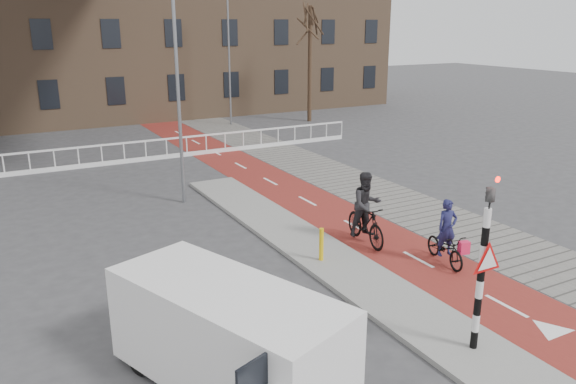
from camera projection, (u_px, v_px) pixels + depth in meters
name	position (u px, v px, depth m)	size (l,w,h in m)	color
ground	(426.00, 303.00, 13.02)	(120.00, 120.00, 0.00)	#38383A
bike_lane	(282.00, 187.00, 22.11)	(2.50, 60.00, 0.01)	maroon
sidewalk	(341.00, 178.00, 23.39)	(3.00, 60.00, 0.01)	slate
curb_island	(312.00, 248.00, 16.04)	(1.80, 16.00, 0.12)	gray
traffic_signal	(484.00, 260.00, 10.47)	(0.80, 0.80, 3.68)	black
bollard	(321.00, 244.00, 14.95)	(0.12, 0.12, 0.90)	#E0B40C
cyclist_near	(446.00, 242.00, 14.98)	(0.92, 1.78, 1.79)	black
cyclist_far	(366.00, 215.00, 16.27)	(1.00, 2.08, 2.15)	black
van	(227.00, 336.00, 9.73)	(3.27, 4.85, 1.94)	white
railing	(79.00, 162.00, 24.93)	(28.00, 0.10, 0.99)	silver
tree_right	(310.00, 65.00, 36.00)	(0.27, 0.27, 7.26)	#2F2015
streetlight_near	(178.00, 91.00, 19.16)	(0.12, 0.12, 7.97)	slate
streetlight_right	(229.00, 54.00, 34.60)	(0.12, 0.12, 8.72)	slate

